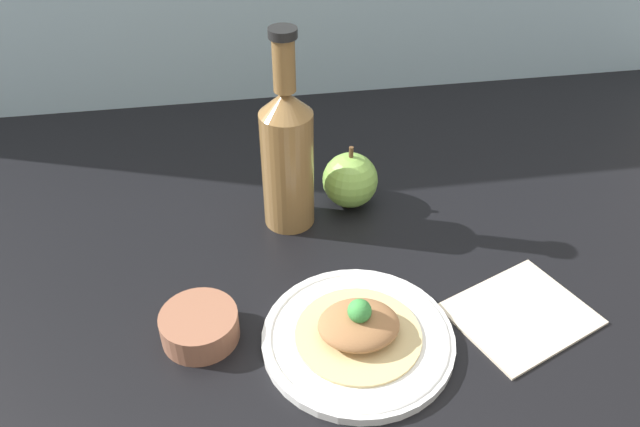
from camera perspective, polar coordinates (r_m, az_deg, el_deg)
ground_plane at (r=88.08cm, az=-2.31°, el=-6.26°), size 180.00×110.00×4.00cm
plate at (r=77.48cm, az=3.50°, el=-11.28°), size 23.51×23.51×1.44cm
plated_food at (r=75.93cm, az=3.55°, el=-10.26°), size 15.43×15.43×5.75cm
cider_bottle at (r=88.64cm, az=-3.01°, el=5.45°), size 7.53×7.53×30.19cm
apple at (r=96.41cm, az=2.77°, el=3.07°), size 8.61×8.61×10.25cm
napkin at (r=84.56cm, az=17.90°, el=-8.66°), size 20.63×18.97×0.80cm
dipping_bowl at (r=78.48cm, az=-10.95°, el=-10.06°), size 9.55×9.55×3.77cm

